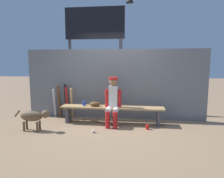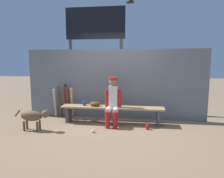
# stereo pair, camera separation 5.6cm
# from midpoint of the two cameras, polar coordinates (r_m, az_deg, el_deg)

# --- Properties ---
(ground_plane) EXTENTS (30.00, 30.00, 0.00)m
(ground_plane) POSITION_cam_midpoint_polar(r_m,az_deg,el_deg) (5.25, 0.31, -9.63)
(ground_plane) COLOR #937556
(chainlink_fence) EXTENTS (4.90, 0.03, 1.90)m
(chainlink_fence) POSITION_cam_midpoint_polar(r_m,az_deg,el_deg) (5.53, 0.99, 1.31)
(chainlink_fence) COLOR slate
(chainlink_fence) RESTS_ON ground_plane
(dugout_bench) EXTENTS (2.60, 0.36, 0.44)m
(dugout_bench) POSITION_cam_midpoint_polar(r_m,az_deg,el_deg) (5.16, 0.31, -5.97)
(dugout_bench) COLOR tan
(dugout_bench) RESTS_ON ground_plane
(player_seated) EXTENTS (0.41, 0.55, 1.19)m
(player_seated) POSITION_cam_midpoint_polar(r_m,az_deg,el_deg) (4.99, 0.52, -2.98)
(player_seated) COLOR silver
(player_seated) RESTS_ON ground_plane
(baseball_glove) EXTENTS (0.28, 0.20, 0.12)m
(baseball_glove) POSITION_cam_midpoint_polar(r_m,az_deg,el_deg) (5.20, -4.53, -4.17)
(baseball_glove) COLOR #593819
(baseball_glove) RESTS_ON dugout_bench
(bat_wood_tan) EXTENTS (0.10, 0.20, 0.86)m
(bat_wood_tan) POSITION_cam_midpoint_polar(r_m,az_deg,el_deg) (5.70, -10.91, -3.94)
(bat_wood_tan) COLOR tan
(bat_wood_tan) RESTS_ON ground_plane
(bat_aluminum_red) EXTENTS (0.07, 0.17, 0.88)m
(bat_aluminum_red) POSITION_cam_midpoint_polar(r_m,az_deg,el_deg) (5.82, -12.17, -3.62)
(bat_aluminum_red) COLOR #B22323
(bat_aluminum_red) RESTS_ON ground_plane
(bat_aluminum_black) EXTENTS (0.09, 0.18, 0.94)m
(bat_aluminum_black) POSITION_cam_midpoint_polar(r_m,az_deg,el_deg) (5.84, -12.50, -3.26)
(bat_aluminum_black) COLOR black
(bat_aluminum_black) RESTS_ON ground_plane
(bat_wood_dark) EXTENTS (0.10, 0.20, 0.91)m
(bat_wood_dark) POSITION_cam_midpoint_polar(r_m,az_deg,el_deg) (5.89, -14.26, -3.37)
(bat_wood_dark) COLOR brown
(bat_wood_dark) RESTS_ON ground_plane
(bat_aluminum_silver) EXTENTS (0.09, 0.22, 0.82)m
(bat_aluminum_silver) POSITION_cam_midpoint_polar(r_m,az_deg,el_deg) (5.93, -15.48, -3.82)
(bat_aluminum_silver) COLOR #B7B7BC
(bat_aluminum_silver) RESTS_ON ground_plane
(baseball) EXTENTS (0.07, 0.07, 0.07)m
(baseball) POSITION_cam_midpoint_polar(r_m,az_deg,el_deg) (4.62, -5.03, -11.67)
(baseball) COLOR white
(baseball) RESTS_ON ground_plane
(cup_on_ground) EXTENTS (0.08, 0.08, 0.11)m
(cup_on_ground) POSITION_cam_midpoint_polar(r_m,az_deg,el_deg) (4.87, 10.19, -10.50)
(cup_on_ground) COLOR red
(cup_on_ground) RESTS_ON ground_plane
(cup_on_bench) EXTENTS (0.08, 0.08, 0.11)m
(cup_on_bench) POSITION_cam_midpoint_polar(r_m,az_deg,el_deg) (5.30, -7.53, -4.03)
(cup_on_bench) COLOR #1E47AD
(cup_on_bench) RESTS_ON dugout_bench
(scoreboard) EXTENTS (2.17, 0.27, 3.49)m
(scoreboard) POSITION_cam_midpoint_polar(r_m,az_deg,el_deg) (6.64, -3.99, 15.22)
(scoreboard) COLOR #3F3F42
(scoreboard) RESTS_ON ground_plane
(dog) EXTENTS (0.84, 0.20, 0.49)m
(dog) POSITION_cam_midpoint_polar(r_m,az_deg,el_deg) (4.97, -20.82, -7.15)
(dog) COLOR brown
(dog) RESTS_ON ground_plane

